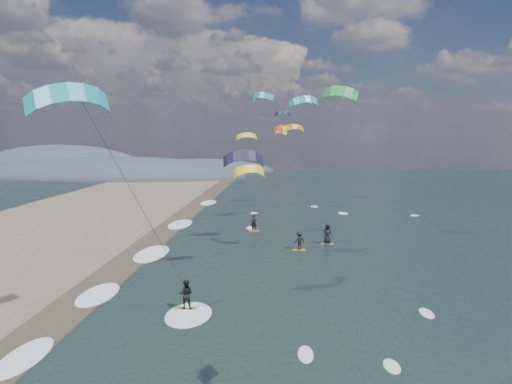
{
  "coord_description": "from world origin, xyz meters",
  "views": [
    {
      "loc": [
        0.51,
        -15.2,
        10.16
      ],
      "look_at": [
        -1.0,
        12.0,
        7.0
      ],
      "focal_mm": 35.0,
      "sensor_mm": 36.0,
      "label": 1
    }
  ],
  "objects": [
    {
      "name": "wet_sand_strip",
      "position": [
        -12.0,
        10.0,
        0.0
      ],
      "size": [
        3.0,
        240.0,
        0.0
      ],
      "primitive_type": "cube",
      "color": "#382D23",
      "rests_on": "ground"
    },
    {
      "name": "coastal_hills",
      "position": [
        -44.84,
        107.86,
        0.0
      ],
      "size": [
        80.0,
        41.0,
        15.0
      ],
      "color": "#3D4756",
      "rests_on": "ground"
    },
    {
      "name": "kitesurfer_near_b",
      "position": [
        -7.48,
        8.31,
        8.41
      ],
      "size": [
        7.09,
        9.13,
        13.1
      ],
      "color": "gold",
      "rests_on": "ground"
    },
    {
      "name": "far_kitesurfers",
      "position": [
        2.2,
        30.67,
        0.87
      ],
      "size": [
        8.3,
        9.23,
        1.85
      ],
      "color": "gold",
      "rests_on": "ground"
    },
    {
      "name": "bg_kite_field",
      "position": [
        -0.34,
        54.64,
        11.91
      ],
      "size": [
        13.21,
        74.97,
        9.66
      ],
      "color": "yellow",
      "rests_on": "ground"
    },
    {
      "name": "shoreline_surf",
      "position": [
        -10.8,
        14.75,
        0.0
      ],
      "size": [
        2.4,
        79.4,
        0.11
      ],
      "color": "white",
      "rests_on": "ground"
    }
  ]
}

